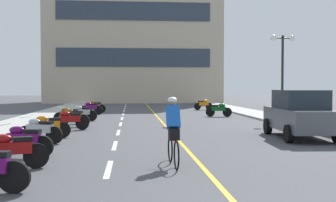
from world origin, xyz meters
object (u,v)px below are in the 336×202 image
Objects in this scene: cyclist_rider at (173,130)px; street_lamp_mid at (283,57)px; motorcycle_4 at (47,126)px; motorcycle_11 at (95,106)px; parked_car_near at (300,114)px; motorcycle_6 at (73,117)px; motorcycle_5 at (70,120)px; motorcycle_9 at (219,109)px; motorcycle_3 at (39,130)px; motorcycle_2 at (23,140)px; motorcycle_8 at (82,113)px; motorcycle_7 at (69,115)px; motorcycle_12 at (203,104)px; motorcycle_10 at (91,108)px; motorcycle_1 at (11,150)px.

street_lamp_mid is at bearing 60.31° from cyclist_rider.
motorcycle_11 is at bearing 88.46° from motorcycle_4.
parked_car_near reaches higher than motorcycle_6.
motorcycle_9 is at bearing 43.16° from motorcycle_5.
parked_car_near is 9.52m from motorcycle_3.
parked_car_near is 2.59× the size of motorcycle_6.
motorcycle_2 is 12.31m from motorcycle_8.
motorcycle_2 is at bearing -88.54° from motorcycle_7.
motorcycle_2 is 4.33m from cyclist_rider.
motorcycle_9 is (8.85, 10.84, 0.00)m from motorcycle_4.
parked_car_near reaches higher than motorcycle_12.
parked_car_near is 2.43× the size of cyclist_rider.
motorcycle_2 is 10.53m from motorcycle_7.
motorcycle_2 and motorcycle_11 have the same top height.
motorcycle_3 is at bearing -89.15° from motorcycle_7.
cyclist_rider is (4.27, -12.13, 0.41)m from motorcycle_7.
street_lamp_mid is 2.89× the size of motorcycle_7.
motorcycle_4 is at bearing -91.54° from motorcycle_11.
motorcycle_8 is 5.66m from motorcycle_10.
motorcycle_1 is at bearing -90.21° from motorcycle_11.
motorcycle_5 is 0.94× the size of cyclist_rider.
motorcycle_12 is (8.80, 3.05, 0.00)m from motorcycle_11.
motorcycle_11 is (0.41, 17.29, 0.00)m from motorcycle_3.
parked_car_near is at bearing -86.78° from motorcycle_9.
cyclist_rider reaches higher than motorcycle_9.
motorcycle_7 is at bearing 92.07° from motorcycle_1.
motorcycle_10 is at bearing 161.16° from motorcycle_9.
motorcycle_2 is (-11.80, -12.07, -3.22)m from street_lamp_mid.
cyclist_rider is at bearing -80.21° from motorcycle_11.
motorcycle_3 and motorcycle_4 have the same top height.
motorcycle_3 and motorcycle_12 have the same top height.
parked_car_near reaches higher than motorcycle_5.
motorcycle_1 is 3.86m from cyclist_rider.
cyclist_rider reaches higher than motorcycle_1.
parked_car_near is 2.55× the size of motorcycle_10.
motorcycle_7 is 1.85m from motorcycle_8.
motorcycle_3 is 15.17m from motorcycle_10.
motorcycle_1 is 0.97× the size of motorcycle_8.
street_lamp_mid is at bearing -26.89° from motorcycle_10.
parked_car_near is at bearing -106.06° from street_lamp_mid.
motorcycle_6 is at bearing 87.13° from motorcycle_3.
motorcycle_1 is at bearing -149.60° from parked_car_near.
motorcycle_11 is 22.02m from cyclist_rider.
motorcycle_8 is 7.78m from motorcycle_11.
motorcycle_2 and motorcycle_12 have the same top height.
parked_car_near is 9.97m from motorcycle_2.
parked_car_near is 2.63× the size of motorcycle_12.
motorcycle_5 is 5.16m from motorcycle_8.
motorcycle_2 is at bearing -90.98° from motorcycle_6.
motorcycle_3 is (-0.15, 2.80, 0.00)m from motorcycle_2.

